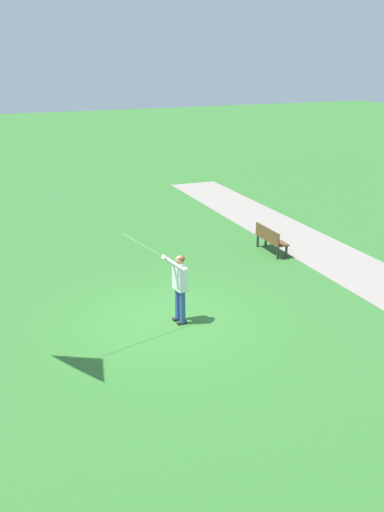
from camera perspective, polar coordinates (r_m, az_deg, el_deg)
name	(u,v)px	position (r m, az deg, el deg)	size (l,w,h in m)	color
ground_plane	(169,320)	(13.36, -2.51, -6.81)	(120.00, 120.00, 0.00)	#33702D
person_kite_flyer	(179,283)	(12.80, -1.38, -2.86)	(0.62, 0.52, 1.83)	#232328
park_bench_near_walkway	(270,238)	(17.96, 8.34, 1.92)	(0.54, 1.53, 0.88)	brown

